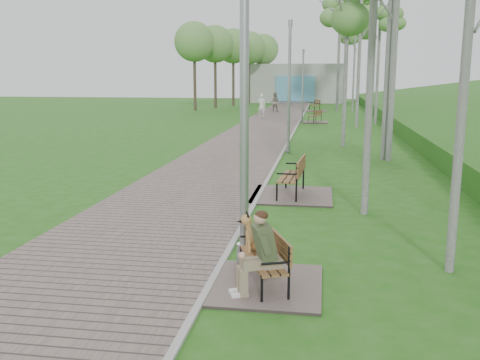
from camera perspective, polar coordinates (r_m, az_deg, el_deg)
The scene contains 18 objects.
ground at distance 7.84m, azimuth -2.73°, elevation -10.40°, with size 120.00×120.00×0.00m, color #1F5A11.
walkway at distance 28.96m, azimuth 2.45°, elevation 5.48°, with size 3.50×67.00×0.04m, color #655651.
kerb at distance 28.82m, azimuth 5.92°, elevation 5.41°, with size 0.10×67.00×0.05m, color #999993.
building_north at distance 58.20m, azimuth 6.06°, elevation 10.22°, with size 10.00×5.20×4.00m.
bench_main at distance 7.40m, azimuth 2.14°, elevation -8.69°, with size 1.53×1.70×1.33m.
bench_second at distance 12.92m, azimuth 5.45°, elevation -0.77°, with size 1.91×2.12×1.17m.
bench_third at distance 33.33m, azimuth 7.99°, elevation 6.39°, with size 1.57×1.74×0.96m.
bench_far at distance 43.67m, azimuth 7.95°, elevation 7.55°, with size 1.85×2.06×1.14m.
lamp_post_near at distance 7.84m, azimuth 0.46°, elevation 10.06°, with size 0.23×0.23×5.84m.
lamp_post_second at distance 19.96m, azimuth 5.25°, elevation 9.31°, with size 0.19×0.19×4.82m.
lamp_post_third at distance 33.96m, azimuth 6.70°, elevation 9.72°, with size 0.17×0.17×4.43m.
pedestrian_near at distance 36.96m, azimuth 2.33°, elevation 7.94°, with size 0.59×0.39×1.62m, color white.
pedestrian_far at distance 42.07m, azimuth 3.72°, elevation 8.28°, with size 0.76×0.59×1.56m, color gray.
birch_mid_a at distance 22.09m, azimuth 11.45°, elevation 17.77°, with size 2.24×2.24×7.01m.
birch_far_a at distance 33.13m, azimuth 14.81°, elevation 17.76°, with size 2.29×2.29×8.77m.
birch_far_b at distance 35.94m, azimuth 11.35°, elevation 17.00°, with size 2.47×2.47×8.50m.
birch_far_c at distance 44.03m, azimuth 12.28°, elevation 16.61°, with size 2.25×2.25×9.24m.
birch_distant_b at distance 50.63m, azimuth 12.66°, elevation 15.80°, with size 2.96×2.96×9.18m.
Camera 1 is at (1.49, -7.14, 2.88)m, focal length 40.00 mm.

